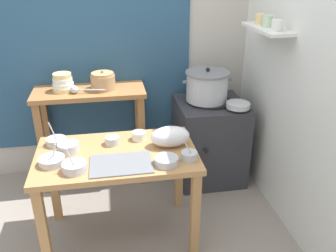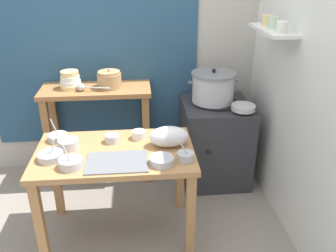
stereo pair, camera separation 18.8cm
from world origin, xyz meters
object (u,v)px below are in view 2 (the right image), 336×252
Objects in this scene: prep_table at (116,164)px; stove_block at (215,142)px; wide_pan at (243,107)px; clay_pot at (110,80)px; prep_bowl_0 at (50,156)px; prep_bowl_7 at (185,156)px; ladle at (82,87)px; prep_bowl_1 at (112,138)px; plastic_bag at (169,137)px; back_shelf_table at (98,111)px; bowl_stack_enamel at (70,80)px; prep_bowl_2 at (68,144)px; prep_bowl_5 at (139,134)px; prep_bowl_3 at (162,160)px; steamer_pot at (213,87)px; serving_tray at (117,162)px; prep_bowl_4 at (58,137)px; prep_bowl_6 at (71,163)px.

stove_block is at bearing 38.55° from prep_table.
clay_pot is at bearing 163.56° from wide_pan.
prep_bowl_0 is 1.14× the size of prep_bowl_7.
ladle is 0.70m from prep_bowl_1.
plastic_bag is at bearing -145.16° from wide_pan.
bowl_stack_enamel is at bearing 177.22° from back_shelf_table.
wide_pan is at bearing 17.78° from prep_bowl_2.
ladle is 2.88× the size of prep_bowl_5.
prep_bowl_0 is at bearing -151.45° from prep_bowl_1.
bowl_stack_enamel is (-1.28, 0.14, 0.59)m from stove_block.
bowl_stack_enamel reaches higher than prep_bowl_0.
wide_pan is (1.24, -0.33, 0.12)m from back_shelf_table.
prep_bowl_2 is 0.50m from prep_bowl_5.
prep_bowl_0 is 1.66× the size of prep_bowl_5.
bowl_stack_enamel is at bearing 134.21° from plastic_bag.
back_shelf_table is at bearing 80.41° from prep_bowl_2.
wide_pan is at bearing 20.68° from prep_bowl_5.
prep_bowl_3 is at bearing -23.08° from prep_bowl_2.
plastic_bag and prep_bowl_7 have the same top height.
steamer_pot is at bearing 56.53° from plastic_bag.
prep_bowl_1 is at bearing -86.62° from clay_pot.
back_shelf_table is 9.47× the size of prep_bowl_5.
back_shelf_table is 9.32× the size of prep_bowl_1.
stove_block is 4.16× the size of bowl_stack_enamel.
prep_bowl_2 is (-0.34, 0.23, 0.03)m from serving_tray.
prep_bowl_3 is at bearing -136.11° from wide_pan.
stove_block is 0.50m from wide_pan.
prep_bowl_0 is at bearing -158.23° from wide_pan.
clay_pot is 0.75× the size of plastic_bag.
stove_block is at bearing 37.07° from prep_bowl_5.
steamer_pot reaches higher than prep_bowl_4.
serving_tray is 0.57m from prep_bowl_4.
prep_bowl_3 is (-0.56, -0.91, 0.36)m from stove_block.
prep_table is 0.42m from plastic_bag.
clay_pot is (-0.90, 0.11, 0.06)m from steamer_pot.
prep_bowl_7 reaches higher than wide_pan.
plastic_bag is 2.70× the size of prep_bowl_1.
plastic_bag reaches higher than wide_pan.
prep_bowl_1 is (0.04, -0.70, -0.22)m from clay_pot.
prep_bowl_4 is (-1.25, -0.53, -0.16)m from steamer_pot.
back_shelf_table is 6.67× the size of prep_bowl_2.
clay_pot is at bearing 68.99° from prep_bowl_0.
back_shelf_table reaches higher than prep_bowl_0.
back_shelf_table is 5.68× the size of prep_bowl_6.
prep_bowl_1 is (-0.40, 0.09, -0.04)m from plastic_bag.
prep_bowl_4 reaches higher than back_shelf_table.
stove_block is (0.87, 0.70, -0.23)m from prep_table.
ladle is 0.97m from prep_bowl_6.
wide_pan is 1.14m from prep_bowl_1.
plastic_bag is at bearing -54.23° from back_shelf_table.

